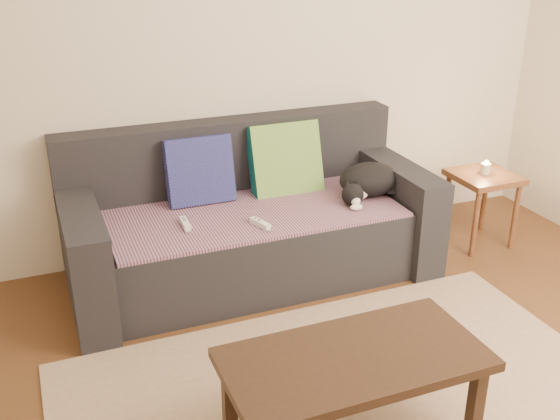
{
  "coord_description": "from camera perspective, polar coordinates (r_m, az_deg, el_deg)",
  "views": [
    {
      "loc": [
        -1.13,
        -1.76,
        1.93
      ],
      "look_at": [
        0.05,
        1.2,
        0.55
      ],
      "focal_mm": 42.0,
      "sensor_mm": 36.0,
      "label": 1
    }
  ],
  "objects": [
    {
      "name": "rug",
      "position": [
        2.94,
        7.04,
        -17.7
      ],
      "size": [
        2.5,
        1.8,
        0.01
      ],
      "primitive_type": "cube",
      "color": "tan",
      "rests_on": "ground"
    },
    {
      "name": "wii_remote_a",
      "position": [
        3.58,
        -8.26,
        -1.18
      ],
      "size": [
        0.04,
        0.15,
        0.03
      ],
      "primitive_type": "cube",
      "rotation": [
        0.0,
        0.0,
        1.53
      ],
      "color": "white",
      "rests_on": "throw_blanket"
    },
    {
      "name": "cushion_green",
      "position": [
        4.0,
        0.45,
        4.43
      ],
      "size": [
        0.44,
        0.23,
        0.45
      ],
      "primitive_type": "cube",
      "rotation": [
        -0.3,
        0.0,
        0.0
      ],
      "color": "#0E5A55",
      "rests_on": "throw_blanket"
    },
    {
      "name": "candle",
      "position": [
        4.37,
        17.46,
        3.48
      ],
      "size": [
        0.06,
        0.06,
        0.09
      ],
      "color": "beige",
      "rests_on": "side_table"
    },
    {
      "name": "side_table",
      "position": [
        4.41,
        17.27,
        1.98
      ],
      "size": [
        0.39,
        0.39,
        0.48
      ],
      "color": "brown",
      "rests_on": "ground"
    },
    {
      "name": "back_wall",
      "position": [
        3.98,
        -5.11,
        14.2
      ],
      "size": [
        4.5,
        0.04,
        2.6
      ],
      "primitive_type": "cube",
      "color": "beige",
      "rests_on": "ground"
    },
    {
      "name": "wii_remote_b",
      "position": [
        3.55,
        -1.74,
        -1.18
      ],
      "size": [
        0.08,
        0.15,
        0.03
      ],
      "primitive_type": "cube",
      "rotation": [
        0.0,
        0.0,
        1.88
      ],
      "color": "white",
      "rests_on": "throw_blanket"
    },
    {
      "name": "cushion_navy",
      "position": [
        3.84,
        -7.02,
        3.43
      ],
      "size": [
        0.39,
        0.18,
        0.4
      ],
      "primitive_type": "cube",
      "rotation": [
        -0.21,
        0.0,
        0.0
      ],
      "color": "#102148",
      "rests_on": "throw_blanket"
    },
    {
      "name": "throw_blanket",
      "position": [
        3.75,
        -2.3,
        -0.22
      ],
      "size": [
        1.66,
        0.74,
        0.02
      ],
      "primitive_type": "cube",
      "color": "#3D2648",
      "rests_on": "sofa"
    },
    {
      "name": "coffee_table",
      "position": [
        2.64,
        6.45,
        -13.36
      ],
      "size": [
        1.03,
        0.51,
        0.41
      ],
      "color": "black",
      "rests_on": "rug"
    },
    {
      "name": "sofa",
      "position": [
        3.88,
        -2.73,
        -1.35
      ],
      "size": [
        2.1,
        0.94,
        0.87
      ],
      "color": "#232328",
      "rests_on": "ground"
    },
    {
      "name": "cat",
      "position": [
        3.96,
        7.67,
        2.52
      ],
      "size": [
        0.45,
        0.34,
        0.2
      ],
      "rotation": [
        0.0,
        0.0,
        -0.02
      ],
      "color": "black",
      "rests_on": "throw_blanket"
    }
  ]
}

